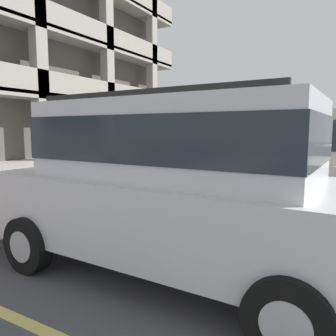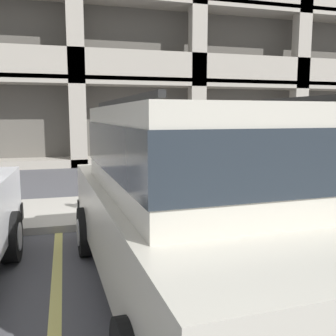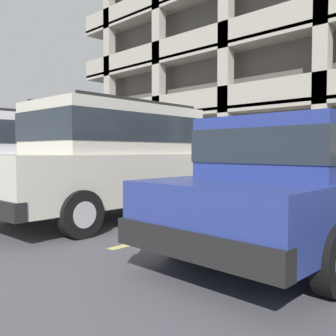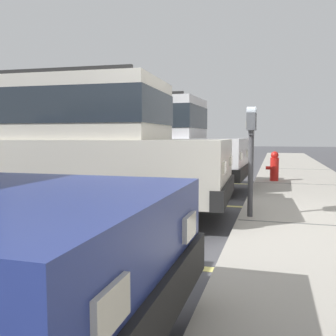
{
  "view_description": "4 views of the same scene",
  "coord_description": "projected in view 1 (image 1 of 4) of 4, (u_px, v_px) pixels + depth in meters",
  "views": [
    {
      "loc": [
        -6.28,
        -4.07,
        1.67
      ],
      "look_at": [
        0.06,
        -0.43,
        0.8
      ],
      "focal_mm": 35.0,
      "sensor_mm": 36.0,
      "label": 1
    },
    {
      "loc": [
        -1.38,
        -5.88,
        1.88
      ],
      "look_at": [
        0.03,
        -0.78,
        1.14
      ],
      "focal_mm": 40.0,
      "sensor_mm": 36.0,
      "label": 2
    },
    {
      "loc": [
        5.16,
        -6.47,
        1.18
      ],
      "look_at": [
        -0.51,
        -0.74,
        0.82
      ],
      "focal_mm": 40.0,
      "sensor_mm": 36.0,
      "label": 3
    },
    {
      "loc": [
        4.72,
        0.64,
        1.18
      ],
      "look_at": [
        -0.47,
        -0.84,
        0.72
      ],
      "focal_mm": 40.0,
      "sensor_mm": 36.0,
      "label": 4
    }
  ],
  "objects": [
    {
      "name": "parking_meter_far",
      "position": [
        224.0,
        140.0,
        12.72
      ],
      "size": [
        0.35,
        0.12,
        1.53
      ],
      "color": "#595B60",
      "rests_on": "sidewalk"
    },
    {
      "name": "parking_meter_near",
      "position": [
        132.0,
        151.0,
        7.44
      ],
      "size": [
        0.35,
        0.12,
        1.43
      ],
      "color": "#47474C",
      "rests_on": "sidewalk"
    },
    {
      "name": "sidewalk",
      "position": [
        107.0,
        193.0,
        8.25
      ],
      "size": [
        40.0,
        2.2,
        0.12
      ],
      "color": "#ADA89E",
      "rests_on": "ground_plane"
    },
    {
      "name": "dark_hatchback",
      "position": [
        276.0,
        159.0,
        9.2
      ],
      "size": [
        1.86,
        4.49,
        1.54
      ],
      "rotation": [
        0.0,
        0.0,
        -0.0
      ],
      "color": "navy",
      "rests_on": "ground_plane"
    },
    {
      "name": "ground_plane",
      "position": [
        151.0,
        203.0,
        7.62
      ],
      "size": [
        80.0,
        80.0,
        0.1
      ],
      "color": "#4C4C51"
    },
    {
      "name": "parking_stall_lines",
      "position": [
        230.0,
        196.0,
        8.24
      ],
      "size": [
        12.36,
        4.8,
        0.01
      ],
      "color": "#DBD16B",
      "rests_on": "ground_plane"
    },
    {
      "name": "blue_coupe",
      "position": [
        307.0,
        146.0,
        11.34
      ],
      "size": [
        2.31,
        4.93,
        2.03
      ],
      "rotation": [
        0.0,
        0.0,
        0.09
      ],
      "color": "silver",
      "rests_on": "ground_plane"
    },
    {
      "name": "silver_suv",
      "position": [
        249.0,
        160.0,
        6.17
      ],
      "size": [
        2.16,
        4.86,
        2.03
      ],
      "rotation": [
        0.0,
        0.0,
        0.04
      ],
      "color": "beige",
      "rests_on": "ground_plane"
    },
    {
      "name": "red_sedan",
      "position": [
        176.0,
        180.0,
        3.73
      ],
      "size": [
        2.11,
        4.83,
        2.03
      ],
      "rotation": [
        0.0,
        0.0,
        -0.03
      ],
      "color": "silver",
      "rests_on": "ground_plane"
    }
  ]
}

